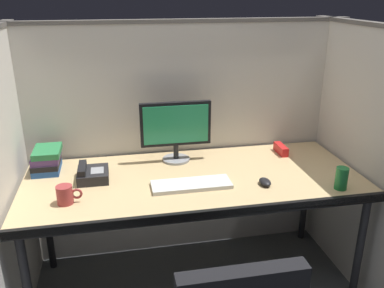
{
  "coord_description": "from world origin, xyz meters",
  "views": [
    {
      "loc": [
        -0.42,
        -1.76,
        1.74
      ],
      "look_at": [
        0.0,
        0.35,
        0.92
      ],
      "focal_mm": 38.08,
      "sensor_mm": 36.0,
      "label": 1
    }
  ],
  "objects_px": {
    "desk_phone": "(92,174)",
    "book_stack": "(47,160)",
    "monitor_center": "(176,128)",
    "keyboard_main": "(191,185)",
    "coffee_mug": "(65,195)",
    "red_stapler": "(281,149)",
    "computer_mouse": "(265,182)",
    "desk": "(194,185)",
    "soda_can": "(341,178)"
  },
  "relations": [
    {
      "from": "desk_phone",
      "to": "book_stack",
      "type": "xyz_separation_m",
      "value": [
        -0.26,
        0.18,
        0.04
      ]
    },
    {
      "from": "monitor_center",
      "to": "keyboard_main",
      "type": "relative_size",
      "value": 1.0
    },
    {
      "from": "coffee_mug",
      "to": "book_stack",
      "type": "height_order",
      "value": "book_stack"
    },
    {
      "from": "desk_phone",
      "to": "book_stack",
      "type": "distance_m",
      "value": 0.32
    },
    {
      "from": "monitor_center",
      "to": "desk_phone",
      "type": "height_order",
      "value": "monitor_center"
    },
    {
      "from": "keyboard_main",
      "to": "coffee_mug",
      "type": "height_order",
      "value": "coffee_mug"
    },
    {
      "from": "desk_phone",
      "to": "monitor_center",
      "type": "bearing_deg",
      "value": 19.7
    },
    {
      "from": "red_stapler",
      "to": "computer_mouse",
      "type": "bearing_deg",
      "value": -122.53
    },
    {
      "from": "monitor_center",
      "to": "desk_phone",
      "type": "bearing_deg",
      "value": -160.3
    },
    {
      "from": "red_stapler",
      "to": "desk_phone",
      "type": "bearing_deg",
      "value": -172.05
    },
    {
      "from": "desk",
      "to": "monitor_center",
      "type": "height_order",
      "value": "monitor_center"
    },
    {
      "from": "desk",
      "to": "book_stack",
      "type": "xyz_separation_m",
      "value": [
        -0.83,
        0.26,
        0.12
      ]
    },
    {
      "from": "desk",
      "to": "keyboard_main",
      "type": "distance_m",
      "value": 0.13
    },
    {
      "from": "monitor_center",
      "to": "computer_mouse",
      "type": "height_order",
      "value": "monitor_center"
    },
    {
      "from": "soda_can",
      "to": "book_stack",
      "type": "bearing_deg",
      "value": 160.85
    },
    {
      "from": "keyboard_main",
      "to": "computer_mouse",
      "type": "xyz_separation_m",
      "value": [
        0.4,
        -0.06,
        0.01
      ]
    },
    {
      "from": "desk_phone",
      "to": "red_stapler",
      "type": "height_order",
      "value": "desk_phone"
    },
    {
      "from": "monitor_center",
      "to": "coffee_mug",
      "type": "relative_size",
      "value": 3.41
    },
    {
      "from": "soda_can",
      "to": "book_stack",
      "type": "height_order",
      "value": "book_stack"
    },
    {
      "from": "desk",
      "to": "red_stapler",
      "type": "height_order",
      "value": "red_stapler"
    },
    {
      "from": "soda_can",
      "to": "coffee_mug",
      "type": "distance_m",
      "value": 1.43
    },
    {
      "from": "soda_can",
      "to": "coffee_mug",
      "type": "xyz_separation_m",
      "value": [
        -1.42,
        0.12,
        -0.01
      ]
    },
    {
      "from": "desk_phone",
      "to": "soda_can",
      "type": "xyz_separation_m",
      "value": [
        1.3,
        -0.37,
        0.03
      ]
    },
    {
      "from": "monitor_center",
      "to": "red_stapler",
      "type": "xyz_separation_m",
      "value": [
        0.69,
        -0.01,
        -0.19
      ]
    },
    {
      "from": "computer_mouse",
      "to": "red_stapler",
      "type": "xyz_separation_m",
      "value": [
        0.27,
        0.42,
        0.01
      ]
    },
    {
      "from": "book_stack",
      "to": "coffee_mug",
      "type": "bearing_deg",
      "value": -71.78
    },
    {
      "from": "desk_phone",
      "to": "coffee_mug",
      "type": "distance_m",
      "value": 0.28
    },
    {
      "from": "keyboard_main",
      "to": "red_stapler",
      "type": "bearing_deg",
      "value": 28.34
    },
    {
      "from": "coffee_mug",
      "to": "book_stack",
      "type": "xyz_separation_m",
      "value": [
        -0.14,
        0.43,
        0.02
      ]
    },
    {
      "from": "keyboard_main",
      "to": "red_stapler",
      "type": "height_order",
      "value": "red_stapler"
    },
    {
      "from": "coffee_mug",
      "to": "red_stapler",
      "type": "relative_size",
      "value": 0.84
    },
    {
      "from": "desk_phone",
      "to": "red_stapler",
      "type": "distance_m",
      "value": 1.2
    },
    {
      "from": "soda_can",
      "to": "book_stack",
      "type": "distance_m",
      "value": 1.66
    },
    {
      "from": "desk",
      "to": "desk_phone",
      "type": "xyz_separation_m",
      "value": [
        -0.57,
        0.08,
        0.08
      ]
    },
    {
      "from": "keyboard_main",
      "to": "soda_can",
      "type": "height_order",
      "value": "soda_can"
    },
    {
      "from": "monitor_center",
      "to": "keyboard_main",
      "type": "xyz_separation_m",
      "value": [
        0.02,
        -0.37,
        -0.2
      ]
    },
    {
      "from": "computer_mouse",
      "to": "desk_phone",
      "type": "xyz_separation_m",
      "value": [
        -0.93,
        0.25,
        0.02
      ]
    },
    {
      "from": "desk",
      "to": "desk_phone",
      "type": "relative_size",
      "value": 10.0
    },
    {
      "from": "keyboard_main",
      "to": "red_stapler",
      "type": "xyz_separation_m",
      "value": [
        0.66,
        0.36,
        0.02
      ]
    },
    {
      "from": "red_stapler",
      "to": "soda_can",
      "type": "bearing_deg",
      "value": -78.03
    },
    {
      "from": "desk",
      "to": "computer_mouse",
      "type": "relative_size",
      "value": 19.79
    },
    {
      "from": "computer_mouse",
      "to": "coffee_mug",
      "type": "relative_size",
      "value": 0.76
    },
    {
      "from": "computer_mouse",
      "to": "book_stack",
      "type": "bearing_deg",
      "value": 160.28
    },
    {
      "from": "computer_mouse",
      "to": "soda_can",
      "type": "distance_m",
      "value": 0.4
    },
    {
      "from": "computer_mouse",
      "to": "soda_can",
      "type": "height_order",
      "value": "soda_can"
    },
    {
      "from": "coffee_mug",
      "to": "desk",
      "type": "bearing_deg",
      "value": 13.82
    },
    {
      "from": "desk",
      "to": "computer_mouse",
      "type": "xyz_separation_m",
      "value": [
        0.36,
        -0.17,
        0.07
      ]
    },
    {
      "from": "monitor_center",
      "to": "computer_mouse",
      "type": "distance_m",
      "value": 0.63
    },
    {
      "from": "desk",
      "to": "keyboard_main",
      "type": "height_order",
      "value": "keyboard_main"
    },
    {
      "from": "monitor_center",
      "to": "computer_mouse",
      "type": "relative_size",
      "value": 4.48
    }
  ]
}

